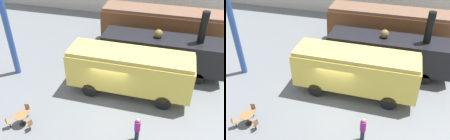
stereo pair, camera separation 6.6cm
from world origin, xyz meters
TOP-DOWN VIEW (x-y plane):
  - ground_plane at (0.00, 0.00)m, footprint 80.00×80.00m
  - passenger_coach_wooden at (2.42, 8.22)m, footprint 10.51×2.63m
  - steam_locomotive at (3.07, 4.28)m, footprint 9.37×2.42m
  - passenger_coach_vintage at (1.11, 0.86)m, footprint 8.39×2.53m
  - cafe_table_mid at (-4.53, -3.93)m, footprint 0.85×0.85m
  - cafe_chair_4 at (-3.80, -4.24)m, footprint 0.40×0.38m
  - cafe_chair_5 at (-4.63, -3.14)m, footprint 0.36×0.37m
  - cafe_chair_6 at (-5.17, -4.41)m, footprint 0.40×0.40m
  - visitor_person at (2.47, -3.26)m, footprint 0.34×0.34m
  - support_pillar at (-8.00, 1.01)m, footprint 0.44×0.44m

SIDE VIEW (x-z plane):
  - ground_plane at x=0.00m, z-range 0.00..0.00m
  - cafe_chair_4 at x=-3.80m, z-range 0.07..0.94m
  - cafe_chair_5 at x=-4.63m, z-range 0.07..0.94m
  - cafe_chair_6 at x=-5.17m, z-range 0.07..0.94m
  - cafe_table_mid at x=-4.53m, z-range 0.21..0.97m
  - visitor_person at x=2.47m, z-range 0.07..1.73m
  - steam_locomotive at x=3.07m, z-range -0.83..4.43m
  - passenger_coach_vintage at x=1.11m, z-range 0.32..3.60m
  - passenger_coach_wooden at x=2.42m, z-range 0.37..4.07m
  - support_pillar at x=-8.00m, z-range 0.00..8.00m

